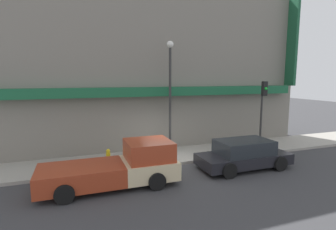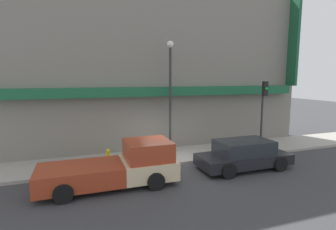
# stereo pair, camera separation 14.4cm
# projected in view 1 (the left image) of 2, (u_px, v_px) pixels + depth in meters

# --- Properties ---
(ground_plane) EXTENTS (80.00, 80.00, 0.00)m
(ground_plane) POSITION_uv_depth(u_px,v_px,m) (171.00, 166.00, 12.66)
(ground_plane) COLOR #38383A
(sidewalk) EXTENTS (36.00, 2.82, 0.15)m
(sidewalk) POSITION_uv_depth(u_px,v_px,m) (162.00, 157.00, 13.96)
(sidewalk) COLOR #9E998E
(sidewalk) RESTS_ON ground
(building) EXTENTS (19.80, 3.80, 10.24)m
(building) POSITION_uv_depth(u_px,v_px,m) (147.00, 70.00, 16.01)
(building) COLOR gray
(building) RESTS_ON ground
(pickup_truck) EXTENTS (5.29, 2.15, 1.71)m
(pickup_truck) POSITION_uv_depth(u_px,v_px,m) (119.00, 167.00, 10.35)
(pickup_truck) COLOR beige
(pickup_truck) RESTS_ON ground
(parked_car) EXTENTS (4.38, 2.01, 1.35)m
(parked_car) POSITION_uv_depth(u_px,v_px,m) (244.00, 154.00, 12.33)
(parked_car) COLOR black
(parked_car) RESTS_ON ground
(fire_hydrant) EXTENTS (0.21, 0.21, 0.76)m
(fire_hydrant) POSITION_uv_depth(u_px,v_px,m) (108.00, 157.00, 12.41)
(fire_hydrant) COLOR yellow
(fire_hydrant) RESTS_ON sidewalk
(street_lamp) EXTENTS (0.36, 0.36, 6.01)m
(street_lamp) POSITION_uv_depth(u_px,v_px,m) (170.00, 85.00, 13.97)
(street_lamp) COLOR #2D2D2D
(street_lamp) RESTS_ON sidewalk
(traffic_light) EXTENTS (0.28, 0.42, 3.91)m
(traffic_light) POSITION_uv_depth(u_px,v_px,m) (263.00, 103.00, 14.78)
(traffic_light) COLOR #2D2D2D
(traffic_light) RESTS_ON sidewalk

